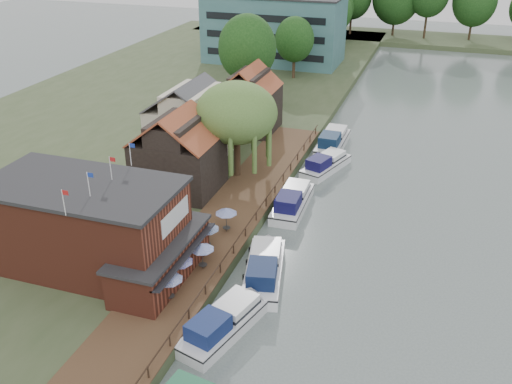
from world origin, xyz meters
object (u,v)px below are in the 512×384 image
(cottage_c, at_px, (249,99))
(willow, at_px, (237,131))
(hotel_block, at_px, (274,28))
(cruiser_0, at_px, (224,319))
(cruiser_3, at_px, (326,162))
(umbrella_2, at_px, (202,256))
(cruiser_2, at_px, (292,198))
(umbrella_3, at_px, (207,236))
(pub, at_px, (107,229))
(umbrella_1, at_px, (180,269))
(cruiser_1, at_px, (264,266))
(umbrella_0, at_px, (169,287))
(umbrella_4, at_px, (226,220))
(cruiser_4, at_px, (333,139))
(cottage_b, at_px, (192,117))
(cottage_a, at_px, (178,151))

(cottage_c, distance_m, willow, 14.46)
(hotel_block, bearing_deg, willow, -77.29)
(cruiser_0, bearing_deg, cruiser_3, 103.69)
(umbrella_2, distance_m, cruiser_0, 6.86)
(hotel_block, relative_size, cruiser_2, 2.60)
(umbrella_2, bearing_deg, hotel_block, 102.39)
(cruiser_2, bearing_deg, umbrella_2, -106.10)
(umbrella_3, height_order, cruiser_2, umbrella_3)
(pub, xyz_separation_m, cruiser_3, (11.94, 26.57, -3.57))
(cruiser_3, bearing_deg, pub, -96.35)
(cottage_c, distance_m, cruiser_2, 21.14)
(willow, height_order, umbrella_2, willow)
(umbrella_1, distance_m, umbrella_2, 2.42)
(pub, distance_m, cruiser_1, 12.86)
(cottage_c, height_order, umbrella_3, cottage_c)
(umbrella_0, distance_m, umbrella_1, 2.36)
(pub, xyz_separation_m, umbrella_4, (6.79, 8.27, -2.36))
(umbrella_2, relative_size, umbrella_4, 1.00)
(cottage_c, height_order, cruiser_4, cottage_c)
(umbrella_3, bearing_deg, cottage_b, 117.19)
(cruiser_4, bearing_deg, hotel_block, 117.68)
(cruiser_1, relative_size, cruiser_2, 1.03)
(hotel_block, distance_m, umbrella_1, 72.70)
(umbrella_4, distance_m, cruiser_2, 8.99)
(umbrella_1, relative_size, cruiser_4, 0.23)
(cottage_a, height_order, cruiser_1, cottage_a)
(cottage_a, bearing_deg, umbrella_1, -64.56)
(pub, bearing_deg, cruiser_3, 65.81)
(cottage_a, distance_m, cruiser_4, 22.62)
(pub, height_order, cottage_b, cottage_b)
(cottage_b, height_order, cruiser_4, cottage_b)
(cruiser_0, height_order, cruiser_3, cruiser_0)
(cottage_b, distance_m, cruiser_0, 32.41)
(hotel_block, bearing_deg, cottage_c, -77.80)
(umbrella_4, bearing_deg, willow, 105.69)
(cottage_c, bearing_deg, cruiser_3, -31.91)
(umbrella_4, distance_m, cruiser_3, 19.04)
(umbrella_0, bearing_deg, cruiser_2, 77.09)
(umbrella_1, bearing_deg, cruiser_3, 77.87)
(pub, xyz_separation_m, umbrella_1, (6.20, -0.13, -2.36))
(cottage_b, distance_m, cruiser_3, 16.55)
(cottage_c, bearing_deg, cruiser_0, -73.42)
(cottage_a, bearing_deg, umbrella_0, -66.87)
(cruiser_0, bearing_deg, umbrella_2, 141.36)
(umbrella_0, distance_m, umbrella_2, 4.63)
(cottage_c, relative_size, umbrella_4, 3.58)
(umbrella_0, distance_m, cruiser_0, 4.88)
(umbrella_0, bearing_deg, cruiser_1, 50.22)
(willow, xyz_separation_m, umbrella_4, (3.29, -11.73, -3.93))
(cottage_a, xyz_separation_m, cottage_c, (1.00, 19.00, 0.00))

